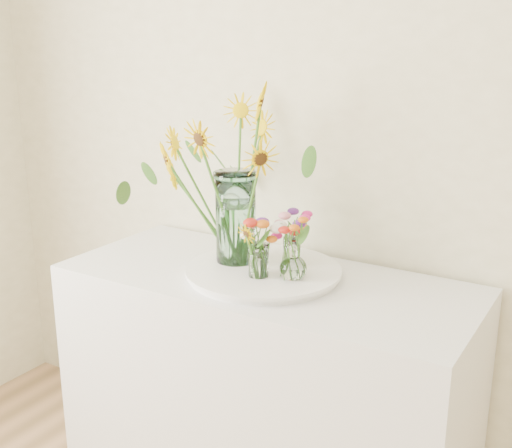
% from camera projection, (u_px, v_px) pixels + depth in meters
% --- Properties ---
extents(counter, '(1.40, 0.60, 0.90)m').
position_uv_depth(counter, '(265.00, 396.00, 2.27)').
color(counter, white).
rests_on(counter, ground_plane).
extents(tray, '(0.50, 0.50, 0.02)m').
position_uv_depth(tray, '(263.00, 273.00, 2.14)').
color(tray, white).
rests_on(tray, counter).
extents(mason_jar, '(0.14, 0.14, 0.32)m').
position_uv_depth(mason_jar, '(236.00, 217.00, 2.17)').
color(mason_jar, '#9FD5C8').
rests_on(mason_jar, tray).
extents(sunflower_bouquet, '(0.82, 0.82, 0.60)m').
position_uv_depth(sunflower_bouquet, '(235.00, 176.00, 2.13)').
color(sunflower_bouquet, yellow).
rests_on(sunflower_bouquet, tray).
extents(small_vase_a, '(0.07, 0.07, 0.11)m').
position_uv_depth(small_vase_a, '(259.00, 261.00, 2.05)').
color(small_vase_a, white).
rests_on(small_vase_a, tray).
extents(wildflower_posy_a, '(0.17, 0.17, 0.20)m').
position_uv_depth(wildflower_posy_a, '(259.00, 248.00, 2.04)').
color(wildflower_posy_a, '#CE5D11').
rests_on(wildflower_posy_a, tray).
extents(small_vase_b, '(0.11, 0.11, 0.13)m').
position_uv_depth(small_vase_b, '(293.00, 261.00, 2.03)').
color(small_vase_b, white).
rests_on(small_vase_b, tray).
extents(wildflower_posy_b, '(0.20, 0.20, 0.22)m').
position_uv_depth(wildflower_posy_b, '(293.00, 247.00, 2.02)').
color(wildflower_posy_b, '#CE5D11').
rests_on(wildflower_posy_b, tray).
extents(small_vase_c, '(0.06, 0.06, 0.10)m').
position_uv_depth(small_vase_c, '(292.00, 251.00, 2.16)').
color(small_vase_c, white).
rests_on(small_vase_c, tray).
extents(wildflower_posy_c, '(0.21, 0.21, 0.19)m').
position_uv_depth(wildflower_posy_c, '(292.00, 239.00, 2.14)').
color(wildflower_posy_c, '#CE5D11').
rests_on(wildflower_posy_c, tray).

